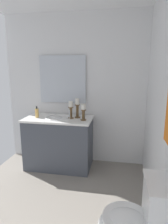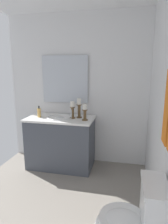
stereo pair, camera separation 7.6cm
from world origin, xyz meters
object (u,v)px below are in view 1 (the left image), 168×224
Objects in this scene: candle_holder_tall at (83,112)px; mirror at (63,79)px; candle_holder_short at (77,108)px; toilet at (135,223)px; candle_holder_mid at (71,109)px; soap_bottle at (37,113)px; vanity_cabinet at (59,142)px; sink_basin at (58,120)px.

mirror is at bearing -130.01° from candle_holder_tall.
candle_holder_short reaches higher than toilet.
soap_bottle is (0.04, -0.55, -0.07)m from candle_holder_mid.
candle_holder_mid reaches higher than soap_bottle.
candle_holder_short reaches higher than vanity_cabinet.
soap_bottle is (-0.04, -0.76, -0.05)m from candle_holder_tall.
toilet is (1.46, 1.10, -0.05)m from vanity_cabinet.
sink_basin is at bearing -77.43° from candle_holder_short.
candle_holder_short is at bearing 122.08° from candle_holder_mid.
mirror is (-0.28, -0.00, 0.62)m from sink_basin.
candle_holder_mid is 0.55m from soap_bottle.
soap_bottle is at bearing -84.91° from sink_basin.
candle_holder_mid is at bearing -57.92° from candle_holder_short.
candle_holder_mid is 1.49× the size of soap_bottle.
vanity_cabinet is at bearing -77.48° from candle_holder_short.
vanity_cabinet is 0.65m from candle_holder_short.
sink_basin is 1.88m from toilet.
vanity_cabinet is 0.59m from soap_bottle.
sink_basin is at bearing -143.19° from toilet.
candle_holder_short reaches higher than sink_basin.
toilet is (1.46, 1.10, -0.42)m from sink_basin.
mirror is 0.56m from candle_holder_mid.
vanity_cabinet is 3.99× the size of candle_holder_mid.
candle_holder_tall is 0.32× the size of toilet.
vanity_cabinet is 1.42× the size of toilet.
vanity_cabinet is at bearing -0.01° from mirror.
vanity_cabinet is 4.42× the size of candle_holder_tall.
sink_basin is at bearing 0.20° from mirror.
candle_holder_tall is 0.22m from candle_holder_mid.
candle_holder_tall reaches higher than toilet.
candle_holder_mid is (-0.01, 0.20, 0.55)m from vanity_cabinet.
sink_basin is 0.52× the size of mirror.
candle_holder_short is (-0.07, 0.29, 0.57)m from vanity_cabinet.
toilet is (1.43, 1.44, -0.53)m from soap_bottle.
candle_holder_tall is at bearing 80.68° from sink_basin.
candle_holder_tall reaches higher than soap_bottle.
mirror is 0.69m from soap_bottle.
sink_basin is at bearing -99.32° from candle_holder_tall.
candle_holder_tall is 1.34× the size of soap_bottle.
candle_holder_mid is at bearing -148.81° from toilet.
candle_holder_short is 0.65m from soap_bottle.
mirror is 4.31× the size of soap_bottle.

